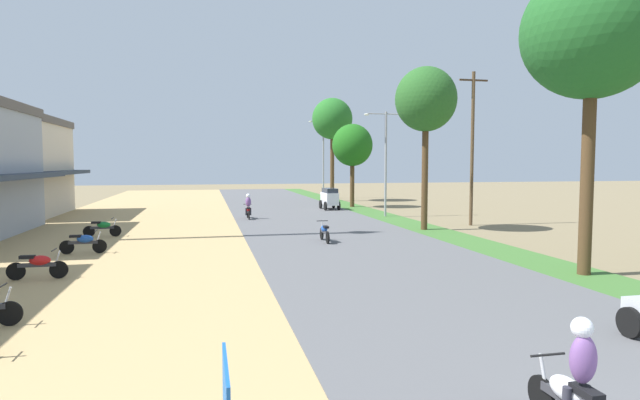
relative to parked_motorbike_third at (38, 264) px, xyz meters
The scene contains 15 objects.
shophouse_far 23.60m from the parked_motorbike_third, 111.22° to the left, with size 8.35×9.97×6.90m.
parked_motorbike_third is the anchor object (origin of this frame).
parked_motorbike_fourth 4.72m from the parked_motorbike_third, 85.90° to the left, with size 1.80×0.54×0.94m.
parked_motorbike_fifth 9.71m from the parked_motorbike_third, 89.10° to the left, with size 1.80×0.54×0.94m.
median_tree_nearest 19.06m from the parked_motorbike_third, ahead, with size 4.42×4.42×10.01m.
median_tree_second 20.25m from the parked_motorbike_third, 27.79° to the left, with size 3.34×3.34×8.88m.
median_tree_third 30.20m from the parked_motorbike_third, 54.75° to the left, with size 3.38×3.38×6.94m.
median_tree_fourth 37.01m from the parked_motorbike_third, 61.47° to the left, with size 3.93×3.93×9.99m.
streetlamp_near 24.05m from the parked_motorbike_third, 43.30° to the left, with size 3.16×0.20×7.17m.
streetlamp_mid 39.88m from the parked_motorbike_third, 64.14° to the left, with size 3.16×0.20×8.19m.
utility_pole_near 23.63m from the parked_motorbike_third, 27.20° to the left, with size 1.80×0.20×9.10m.
car_van_white 26.61m from the parked_motorbike_third, 56.37° to the left, with size 1.19×2.41×1.67m.
motorbike_foreground_rider 15.51m from the parked_motorbike_third, 50.34° to the right, with size 0.54×1.80×1.66m.
motorbike_ahead_second 11.97m from the parked_motorbike_third, 28.22° to the left, with size 0.54×1.80×0.94m.
motorbike_ahead_third 18.24m from the parked_motorbike_third, 64.39° to the left, with size 0.54×1.80×1.66m.
Camera 1 is at (-6.30, -3.54, 3.71)m, focal length 29.22 mm.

